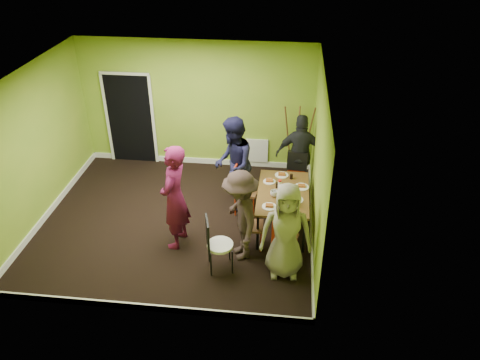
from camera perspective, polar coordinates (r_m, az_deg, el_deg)
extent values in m
plane|color=black|center=(8.90, -7.60, -4.91)|extent=(5.00, 5.00, 0.00)
cube|color=#79A62A|center=(10.14, -5.27, 9.05)|extent=(5.00, 0.04, 2.80)
cube|color=#79A62A|center=(6.36, -13.04, -6.59)|extent=(5.00, 0.04, 2.80)
cube|color=#79A62A|center=(9.09, -23.77, 3.65)|extent=(0.04, 4.50, 2.80)
cube|color=#79A62A|center=(7.94, 9.51, 2.07)|extent=(0.04, 4.50, 2.80)
cube|color=white|center=(7.61, -9.09, 12.37)|extent=(5.00, 4.50, 0.04)
cube|color=black|center=(10.65, -13.20, 7.24)|extent=(1.00, 0.05, 2.04)
cube|color=white|center=(10.37, 2.04, 3.60)|extent=(0.50, 0.04, 0.55)
cylinder|color=black|center=(7.96, 2.16, -6.42)|extent=(0.04, 0.04, 0.71)
cylinder|color=black|center=(7.96, 7.81, -6.75)|extent=(0.04, 0.04, 0.71)
cylinder|color=black|center=(9.09, 2.86, -1.11)|extent=(0.04, 0.04, 0.71)
cylinder|color=black|center=(9.08, 7.78, -1.40)|extent=(0.04, 0.04, 0.71)
cube|color=brown|center=(8.29, 5.29, -1.63)|extent=(0.90, 1.50, 0.04)
cylinder|color=red|center=(9.12, 0.01, -1.84)|extent=(0.03, 0.03, 0.47)
cylinder|color=red|center=(8.83, -0.59, -3.06)|extent=(0.03, 0.03, 0.47)
cylinder|color=red|center=(9.05, 2.19, -2.16)|extent=(0.03, 0.03, 0.47)
cylinder|color=red|center=(8.76, 1.66, -3.40)|extent=(0.03, 0.03, 0.47)
cube|color=brown|center=(8.81, 0.83, -1.33)|extent=(0.48, 0.48, 0.04)
cube|color=red|center=(8.70, -0.43, 0.42)|extent=(0.09, 0.40, 0.52)
cylinder|color=red|center=(8.26, 0.47, -6.07)|extent=(0.02, 0.02, 0.42)
cylinder|color=red|center=(8.01, 0.29, -7.42)|extent=(0.02, 0.02, 0.42)
cylinder|color=red|center=(8.25, 2.65, -6.18)|extent=(0.02, 0.02, 0.42)
cylinder|color=red|center=(8.00, 2.55, -7.54)|extent=(0.02, 0.02, 0.42)
cube|color=brown|center=(8.00, 1.51, -5.62)|extent=(0.38, 0.38, 0.04)
cube|color=red|center=(7.86, 0.26, -4.11)|extent=(0.04, 0.35, 0.46)
cylinder|color=red|center=(9.51, 7.72, -0.81)|extent=(0.02, 0.02, 0.42)
cylinder|color=red|center=(9.52, 5.82, -0.61)|extent=(0.02, 0.02, 0.42)
cylinder|color=red|center=(9.24, 7.55, -1.84)|extent=(0.02, 0.02, 0.42)
cylinder|color=red|center=(9.26, 5.59, -1.63)|extent=(0.02, 0.02, 0.42)
cube|color=brown|center=(9.27, 6.75, -0.12)|extent=(0.41, 0.41, 0.04)
cube|color=red|center=(9.29, 6.95, 1.77)|extent=(0.36, 0.06, 0.47)
cylinder|color=red|center=(7.79, 3.96, -8.79)|extent=(0.02, 0.02, 0.42)
cylinder|color=red|center=(7.73, 6.26, -9.30)|extent=(0.02, 0.02, 0.42)
cylinder|color=red|center=(8.03, 4.66, -7.40)|extent=(0.02, 0.02, 0.42)
cylinder|color=red|center=(7.97, 6.89, -7.89)|extent=(0.02, 0.02, 0.42)
cube|color=brown|center=(7.75, 5.52, -7.12)|extent=(0.46, 0.46, 0.04)
cube|color=red|center=(7.45, 5.23, -6.40)|extent=(0.35, 0.12, 0.47)
cylinder|color=black|center=(7.80, -3.81, -8.60)|extent=(0.03, 0.03, 0.45)
cylinder|color=black|center=(7.54, -3.56, -10.25)|extent=(0.03, 0.03, 0.45)
cylinder|color=black|center=(7.82, -1.29, -8.37)|extent=(0.03, 0.03, 0.45)
cylinder|color=black|center=(7.57, -0.94, -10.01)|extent=(0.03, 0.03, 0.45)
cylinder|color=white|center=(7.53, -2.44, -7.93)|extent=(0.42, 0.42, 0.05)
cube|color=black|center=(7.35, -3.97, -6.48)|extent=(0.13, 0.38, 0.50)
cylinder|color=brown|center=(10.06, 5.88, 5.04)|extent=(0.23, 0.37, 1.60)
cylinder|color=brown|center=(10.07, 8.22, 4.90)|extent=(0.23, 0.37, 1.60)
cylinder|color=brown|center=(9.85, 7.04, 4.37)|extent=(0.03, 0.36, 1.56)
cube|color=brown|center=(10.04, 7.03, 4.61)|extent=(0.43, 0.04, 0.04)
cylinder|color=white|center=(8.57, 3.61, -0.18)|extent=(0.23, 0.23, 0.01)
cylinder|color=white|center=(7.88, 3.59, -3.26)|extent=(0.25, 0.25, 0.01)
cylinder|color=white|center=(8.78, 5.10, 0.60)|extent=(0.25, 0.25, 0.01)
cylinder|color=white|center=(7.88, 5.34, -3.38)|extent=(0.26, 0.26, 0.01)
cylinder|color=white|center=(8.46, 7.51, -0.83)|extent=(0.26, 0.26, 0.01)
cylinder|color=white|center=(8.10, 6.87, -2.40)|extent=(0.24, 0.24, 0.01)
cylinder|color=white|center=(8.22, 4.85, -0.86)|extent=(0.06, 0.06, 0.22)
cylinder|color=#1B31CC|center=(7.92, 6.69, -2.52)|extent=(0.08, 0.08, 0.18)
cylinder|color=red|center=(8.42, 4.96, -0.55)|extent=(0.04, 0.04, 0.08)
cylinder|color=black|center=(8.38, 4.57, -0.63)|extent=(0.06, 0.06, 0.10)
cylinder|color=black|center=(8.67, 6.27, 0.42)|extent=(0.06, 0.06, 0.09)
cylinder|color=black|center=(7.81, 5.48, -3.41)|extent=(0.07, 0.07, 0.09)
imported|color=white|center=(8.14, 4.19, -1.64)|extent=(0.14, 0.14, 0.11)
imported|color=white|center=(8.25, 6.07, -1.30)|extent=(0.10, 0.10, 0.10)
imported|color=#570F34|center=(7.83, -7.98, -2.14)|extent=(0.54, 0.74, 1.89)
imported|color=black|center=(8.73, -0.84, 1.88)|extent=(0.79, 0.97, 1.86)
imported|color=#302220|center=(7.56, 0.06, -4.40)|extent=(0.93, 1.19, 1.62)
imported|color=black|center=(9.34, 7.40, 3.07)|extent=(0.99, 0.42, 1.68)
imported|color=gray|center=(7.25, 5.62, -6.22)|extent=(0.83, 0.57, 1.64)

